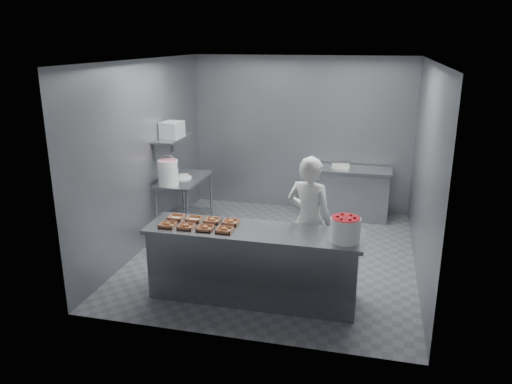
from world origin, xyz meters
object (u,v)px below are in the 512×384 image
Objects in this scene: prep_table at (185,196)px; tray_2 at (205,228)px; tray_4 at (176,217)px; tray_6 at (212,220)px; tray_5 at (194,219)px; strawberry_tub at (345,228)px; service_counter at (253,264)px; worker at (309,221)px; glaze_bucket at (168,172)px; back_counter at (347,193)px; tray_3 at (224,230)px; tray_0 at (167,224)px; tray_1 at (186,226)px; appliance at (172,130)px; tray_7 at (231,222)px.

tray_2 is (1.09, -2.08, 0.33)m from prep_table.
tray_6 reaches higher than tray_4.
tray_5 is 1.89m from strawberry_tub.
service_counter is at bearing 175.43° from strawberry_tub.
worker is at bearing 45.72° from service_counter.
tray_4 is 0.55× the size of strawberry_tub.
tray_4 is 1.58m from glaze_bucket.
back_counter is 0.88× the size of worker.
tray_6 is (-1.46, -3.12, 0.47)m from back_counter.
worker is (1.62, 0.47, -0.07)m from tray_4.
back_counter is 4.42× the size of strawberry_tub.
tray_3 reaches higher than service_counter.
back_counter is 3.39m from strawberry_tub.
tray_4 is at bearing 150.61° from tray_2.
strawberry_tub is at bearing -5.95° from tray_4.
tray_3 is 2.20m from glaze_bucket.
tray_2 is (0.48, 0.00, 0.00)m from tray_0.
tray_0 reaches higher than prep_table.
tray_0 is (0.61, -2.08, 0.33)m from prep_table.
tray_2 is 0.55m from tray_4.
worker is (1.14, 0.73, -0.08)m from tray_2.
strawberry_tub is 3.26m from glaze_bucket.
glaze_bucket reaches higher than prep_table.
tray_0 and tray_1 have the same top height.
appliance reaches higher than tray_2.
tray_2 is 1.00× the size of tray_3.
appliance reaches higher than tray_0.
worker is at bearing 125.80° from strawberry_tub.
tray_0 is 0.11× the size of worker.
tray_5 is 1.00× the size of tray_7.
prep_table is 2.28m from tray_7.
worker is at bearing -31.13° from prep_table.
tray_3 is (-0.32, -0.13, 0.47)m from service_counter.
tray_0 is 0.36m from tray_5.
service_counter is at bearing -41.48° from glaze_bucket.
tray_7 is 2.01m from glaze_bucket.
tray_6 reaches higher than back_counter.
tray_1 and tray_2 have the same top height.
tray_2 is at bearing -166.47° from service_counter.
prep_table is at bearing 130.24° from service_counter.
tray_4 is 1.00× the size of tray_7.
tray_3 reaches higher than tray_4.
tray_3 reaches higher than back_counter.
tray_2 is at bearing 0.00° from tray_0.
tray_7 reaches higher than tray_5.
strawberry_tub is (1.64, -0.22, 0.13)m from tray_6.
prep_table is at bearing 121.02° from tray_6.
back_counter is at bearing 70.20° from tray_3.
prep_table is 6.40× the size of tray_0.
tray_7 is at bearing 171.03° from strawberry_tub.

